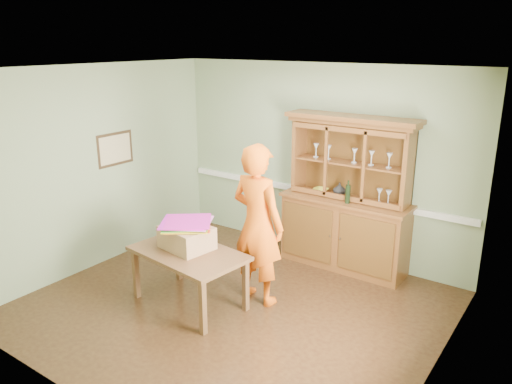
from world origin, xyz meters
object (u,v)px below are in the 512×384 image
Objects in this scene: dining_table at (188,258)px; cardboard_box at (187,237)px; person at (258,224)px; china_hutch at (346,216)px.

cardboard_box is at bearing 145.53° from dining_table.
person is at bearing 35.56° from cardboard_box.
person is (-0.44, -1.44, 0.22)m from china_hutch.
dining_table is (-1.03, -1.99, -0.14)m from china_hutch.
china_hutch reaches higher than cardboard_box.
person is (0.59, 0.55, 0.37)m from dining_table.
cardboard_box is at bearing 40.43° from person.
cardboard_box reaches higher than dining_table.
dining_table is 2.53× the size of cardboard_box.
china_hutch is 1.09× the size of person.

